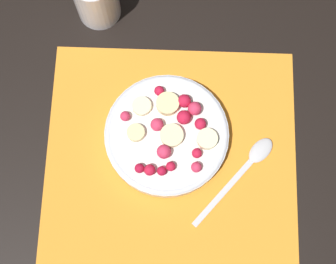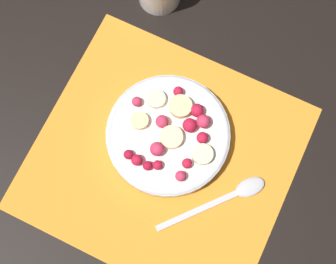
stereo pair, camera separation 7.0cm
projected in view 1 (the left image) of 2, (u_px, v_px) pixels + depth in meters
ground_plane at (172, 158)px, 0.73m from camera, size 3.00×3.00×0.00m
placemat at (172, 157)px, 0.73m from camera, size 0.39×0.36×0.01m
fruit_bowl at (168, 134)px, 0.72m from camera, size 0.19×0.19×0.05m
spoon at (250, 164)px, 0.72m from camera, size 0.13×0.15×0.01m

